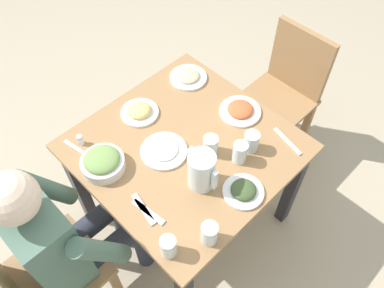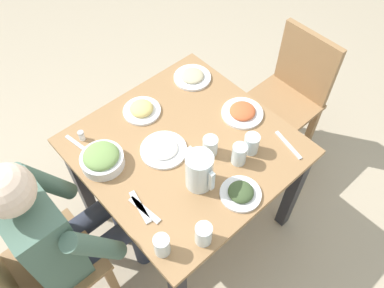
{
  "view_description": "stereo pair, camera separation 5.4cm",
  "coord_description": "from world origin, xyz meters",
  "views": [
    {
      "loc": [
        0.82,
        -0.76,
        2.23
      ],
      "look_at": [
        0.03,
        0.02,
        0.75
      ],
      "focal_mm": 36.79,
      "sensor_mm": 36.0,
      "label": 1
    },
    {
      "loc": [
        0.85,
        -0.72,
        2.23
      ],
      "look_at": [
        0.03,
        0.02,
        0.75
      ],
      "focal_mm": 36.79,
      "sensor_mm": 36.0,
      "label": 2
    }
  ],
  "objects": [
    {
      "name": "chair_far",
      "position": [
        0.0,
        0.85,
        0.5
      ],
      "size": [
        0.4,
        0.4,
        0.89
      ],
      "color": "#997047",
      "rests_on": "ground_plane"
    },
    {
      "name": "fork_far",
      "position": [
        0.14,
        -0.36,
        0.74
      ],
      "size": [
        0.17,
        0.05,
        0.01
      ],
      "primitive_type": "cube",
      "rotation": [
        0.0,
        0.0,
        0.12
      ],
      "color": "silver",
      "rests_on": "dining_table"
    },
    {
      "name": "plate_rice_curry",
      "position": [
        0.05,
        0.34,
        0.75
      ],
      "size": [
        0.21,
        0.21,
        0.04
      ],
      "color": "white",
      "rests_on": "dining_table"
    },
    {
      "name": "knife_far",
      "position": [
        -0.33,
        -0.38,
        0.74
      ],
      "size": [
        0.19,
        0.05,
        0.01
      ],
      "primitive_type": "cube",
      "rotation": [
        0.0,
        0.0,
        0.17
      ],
      "color": "silver",
      "rests_on": "dining_table"
    },
    {
      "name": "plate_dolmas",
      "position": [
        0.36,
        0.0,
        0.75
      ],
      "size": [
        0.18,
        0.18,
        0.05
      ],
      "color": "white",
      "rests_on": "dining_table"
    },
    {
      "name": "knife_near",
      "position": [
        0.33,
        0.36,
        0.74
      ],
      "size": [
        0.18,
        0.06,
        0.01
      ],
      "primitive_type": "cube",
      "rotation": [
        0.0,
        0.0,
        -0.21
      ],
      "color": "silver",
      "rests_on": "dining_table"
    },
    {
      "name": "water_pitcher",
      "position": [
        0.2,
        -0.09,
        0.83
      ],
      "size": [
        0.16,
        0.12,
        0.19
      ],
      "color": "silver",
      "rests_on": "dining_table"
    },
    {
      "name": "plate_fries",
      "position": [
        -0.3,
        -0.02,
        0.75
      ],
      "size": [
        0.19,
        0.19,
        0.05
      ],
      "color": "white",
      "rests_on": "dining_table"
    },
    {
      "name": "fork_near",
      "position": [
        0.12,
        -0.36,
        0.74
      ],
      "size": [
        0.17,
        0.06,
        0.01
      ],
      "primitive_type": "cube",
      "rotation": [
        0.0,
        0.0,
        -0.2
      ],
      "color": "silver",
      "rests_on": "dining_table"
    },
    {
      "name": "ground_plane",
      "position": [
        0.0,
        0.0,
        0.0
      ],
      "size": [
        8.0,
        8.0,
        0.0
      ],
      "primitive_type": "plane",
      "color": "tan"
    },
    {
      "name": "diner_near",
      "position": [
        -0.05,
        -0.64,
        0.65
      ],
      "size": [
        0.48,
        0.53,
        1.18
      ],
      "color": "#4C6B5B",
      "rests_on": "ground_plane"
    },
    {
      "name": "salt_shaker",
      "position": [
        -0.36,
        -0.34,
        0.76
      ],
      "size": [
        0.03,
        0.03,
        0.05
      ],
      "color": "white",
      "rests_on": "dining_table"
    },
    {
      "name": "water_glass_center",
      "position": [
        0.33,
        -0.41,
        0.79
      ],
      "size": [
        0.07,
        0.07,
        0.1
      ],
      "primitive_type": "cylinder",
      "color": "silver",
      "rests_on": "dining_table"
    },
    {
      "name": "plate_yoghurt",
      "position": [
        -0.04,
        -0.1,
        0.75
      ],
      "size": [
        0.22,
        0.22,
        0.04
      ],
      "color": "white",
      "rests_on": "dining_table"
    },
    {
      "name": "dining_table",
      "position": [
        0.0,
        0.0,
        0.62
      ],
      "size": [
        0.94,
        0.94,
        0.73
      ],
      "color": "#997047",
      "rests_on": "ground_plane"
    },
    {
      "name": "water_glass_far_left",
      "position": [
        0.23,
        0.12,
        0.79
      ],
      "size": [
        0.07,
        0.07,
        0.11
      ],
      "primitive_type": "cylinder",
      "color": "silver",
      "rests_on": "dining_table"
    },
    {
      "name": "water_glass_far_right",
      "position": [
        0.41,
        -0.26,
        0.79
      ],
      "size": [
        0.07,
        0.07,
        0.11
      ],
      "primitive_type": "cylinder",
      "color": "silver",
      "rests_on": "dining_table"
    },
    {
      "name": "water_glass_by_pitcher",
      "position": [
        0.11,
        0.06,
        0.78
      ],
      "size": [
        0.07,
        0.07,
        0.1
      ],
      "primitive_type": "cylinder",
      "color": "silver",
      "rests_on": "dining_table"
    },
    {
      "name": "salad_bowl",
      "position": [
        -0.17,
        -0.35,
        0.78
      ],
      "size": [
        0.2,
        0.2,
        0.09
      ],
      "color": "white",
      "rests_on": "dining_table"
    },
    {
      "name": "water_glass_near_left",
      "position": [
        0.23,
        0.21,
        0.79
      ],
      "size": [
        0.07,
        0.07,
        0.1
      ],
      "primitive_type": "cylinder",
      "color": "silver",
      "rests_on": "dining_table"
    },
    {
      "name": "plate_beans",
      "position": [
        -0.31,
        0.33,
        0.75
      ],
      "size": [
        0.2,
        0.2,
        0.04
      ],
      "color": "white",
      "rests_on": "dining_table"
    },
    {
      "name": "chair_near",
      "position": [
        -0.05,
        -0.85,
        0.5
      ],
      "size": [
        0.4,
        0.4,
        0.89
      ],
      "color": "#997047",
      "rests_on": "ground_plane"
    }
  ]
}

